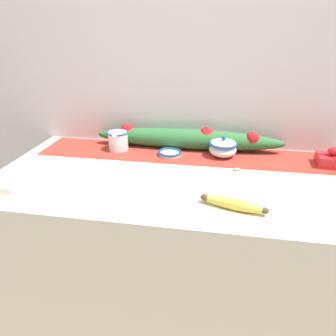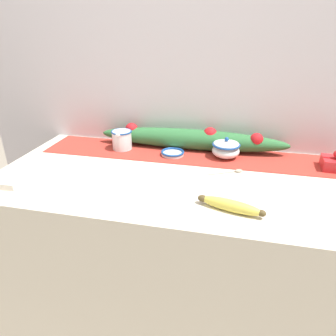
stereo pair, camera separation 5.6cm
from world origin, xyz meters
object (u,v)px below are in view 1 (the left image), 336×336
at_px(cream_pitcher, 118,140).
at_px(sugar_bowl, 223,148).
at_px(napkin_stack, 5,183).
at_px(spoon, 234,170).
at_px(gift_box, 332,159).
at_px(small_dish, 170,153).
at_px(banana, 233,204).

distance_m(cream_pitcher, sugar_bowl, 0.51).
xyz_separation_m(sugar_bowl, napkin_stack, (-0.82, -0.44, -0.03)).
relative_size(cream_pitcher, spoon, 0.78).
bearing_deg(spoon, gift_box, -11.05).
bearing_deg(napkin_stack, small_dish, 35.37).
relative_size(spoon, gift_box, 1.15).
height_order(small_dish, spoon, small_dish).
height_order(sugar_bowl, spoon, sugar_bowl).
xyz_separation_m(cream_pitcher, banana, (0.55, -0.46, -0.03)).
xyz_separation_m(cream_pitcher, gift_box, (0.99, -0.03, -0.02)).
relative_size(sugar_bowl, napkin_stack, 0.99).
bearing_deg(cream_pitcher, spoon, -14.70).
bearing_deg(banana, small_dish, 123.69).
bearing_deg(napkin_stack, sugar_bowl, 27.88).
bearing_deg(cream_pitcher, napkin_stack, -125.64).
bearing_deg(napkin_stack, spoon, 18.33).
distance_m(spoon, napkin_stack, 0.92).
height_order(cream_pitcher, sugar_bowl, sugar_bowl).
xyz_separation_m(cream_pitcher, spoon, (0.56, -0.15, -0.05)).
relative_size(small_dish, banana, 0.49).
distance_m(small_dish, gift_box, 0.72).
height_order(cream_pitcher, gift_box, cream_pitcher).
bearing_deg(napkin_stack, cream_pitcher, 54.36).
bearing_deg(banana, spoon, 87.55).
xyz_separation_m(spoon, napkin_stack, (-0.88, -0.29, 0.01)).
bearing_deg(small_dish, gift_box, -0.18).
bearing_deg(small_dish, sugar_bowl, 6.11).
bearing_deg(sugar_bowl, cream_pitcher, 179.87).
relative_size(small_dish, gift_box, 0.84).
distance_m(banana, spoon, 0.31).
bearing_deg(gift_box, napkin_stack, -162.59).
height_order(spoon, napkin_stack, napkin_stack).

